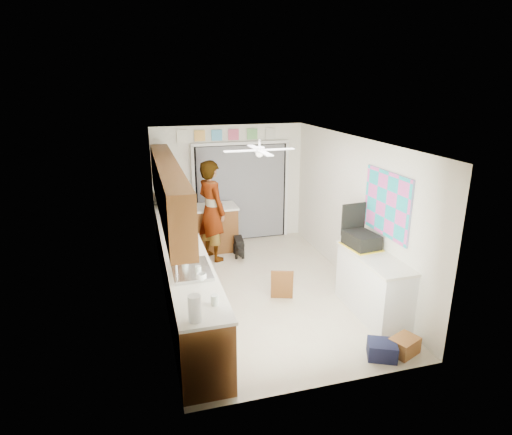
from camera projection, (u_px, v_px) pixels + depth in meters
floor at (262, 289)px, 7.21m from camera, size 5.00×5.00×0.00m
ceiling at (263, 140)px, 6.46m from camera, size 5.00×5.00×0.00m
wall_back at (229, 184)px, 9.13m from camera, size 3.20×0.00×3.20m
wall_front at (330, 288)px, 4.54m from camera, size 3.20×0.00×3.20m
wall_left at (161, 228)px, 6.42m from camera, size 0.00×5.00×5.00m
wall_right at (353, 211)px, 7.25m from camera, size 0.00×5.00×5.00m
left_base_cabinets at (184, 274)px, 6.74m from camera, size 0.60×4.80×0.90m
left_countertop at (183, 246)px, 6.60m from camera, size 0.62×4.80×0.04m
upper_cabinets at (168, 188)px, 6.48m from camera, size 0.32×4.00×0.80m
sink_basin at (191, 270)px, 5.67m from camera, size 0.50×0.76×0.06m
faucet at (176, 265)px, 5.60m from camera, size 0.03×0.03×0.22m
peninsula_base at (212, 229)px, 8.78m from camera, size 1.00×0.60×0.90m
peninsula_top at (211, 207)px, 8.64m from camera, size 1.04×0.64×0.04m
back_opening_recess at (241, 193)px, 9.23m from camera, size 2.00×0.06×2.10m
curtain_panel at (242, 193)px, 9.19m from camera, size 1.90×0.03×2.05m
door_trim_left at (194, 197)px, 8.94m from camera, size 0.06×0.04×2.10m
door_trim_right at (286, 190)px, 9.46m from camera, size 0.06×0.04×2.10m
door_trim_head at (241, 143)px, 8.87m from camera, size 2.10×0.04×0.06m
header_frame_0 at (200, 136)px, 8.63m from camera, size 0.22×0.02×0.22m
header_frame_1 at (217, 135)px, 8.72m from camera, size 0.22×0.02×0.22m
header_frame_2 at (234, 135)px, 8.81m from camera, size 0.22×0.02×0.22m
header_frame_3 at (252, 134)px, 8.91m from camera, size 0.22×0.02×0.22m
header_frame_4 at (271, 133)px, 9.01m from camera, size 0.22×0.02×0.22m
route66_sign at (182, 136)px, 8.54m from camera, size 0.22×0.02×0.26m
right_counter_base at (373, 287)px, 6.33m from camera, size 0.50×1.40×0.90m
right_counter_top at (375, 257)px, 6.18m from camera, size 0.54×1.44×0.04m
abstract_painting at (387, 204)px, 6.20m from camera, size 0.03×1.15×0.95m
ceiling_fan at (259, 150)px, 6.69m from camera, size 1.14×1.14×0.24m
microwave at (169, 199)px, 8.61m from camera, size 0.36×0.52×0.29m
soap_bottle at (185, 256)px, 5.86m from camera, size 0.11×0.11×0.26m
cup at (201, 277)px, 5.39m from camera, size 0.15×0.15×0.10m
jar_a at (215, 300)px, 4.81m from camera, size 0.11×0.11×0.12m
jar_b at (198, 270)px, 5.57m from camera, size 0.09×0.09×0.12m
paper_towel_roll at (195, 308)px, 4.46m from camera, size 0.18×0.18×0.30m
suitcase at (361, 240)px, 6.48m from camera, size 0.44×0.56×0.22m
suitcase_rim at (361, 247)px, 6.51m from camera, size 0.50×0.62×0.02m
suitcase_lid at (353, 219)px, 6.67m from camera, size 0.42×0.08×0.50m
cardboard_box at (404, 346)px, 5.49m from camera, size 0.43×0.38×0.22m
navy_crate at (382, 350)px, 5.40m from camera, size 0.45×0.42×0.22m
cabinet_door_panel at (282, 285)px, 6.79m from camera, size 0.38×0.24×0.53m
man at (212, 211)px, 8.19m from camera, size 0.72×0.85×1.97m
dog at (239, 246)px, 8.52m from camera, size 0.29×0.57×0.43m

